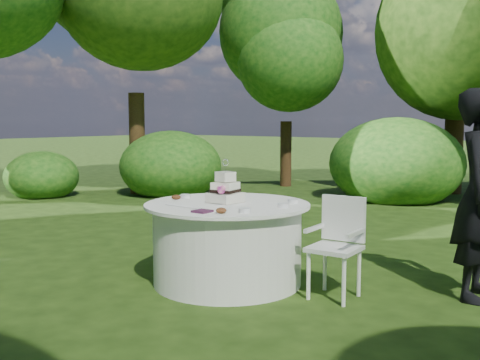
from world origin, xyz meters
name	(u,v)px	position (x,y,z in m)	size (l,w,h in m)	color
ground	(227,283)	(0.00, 0.00, 0.00)	(80.00, 80.00, 0.00)	#1C320D
napkins	(202,211)	(0.15, -0.54, 0.78)	(0.14, 0.14, 0.02)	#441D37
feather_plume	(183,206)	(-0.18, -0.42, 0.78)	(0.48, 0.07, 0.01)	white
table	(227,243)	(0.00, 0.00, 0.39)	(1.56, 1.56, 0.77)	silver
cake	(225,191)	(-0.04, 0.02, 0.88)	(0.30, 0.30, 0.41)	beige
chair	(338,238)	(1.03, 0.26, 0.52)	(0.44, 0.42, 0.88)	silver
votives	(246,201)	(0.13, 0.11, 0.79)	(1.21, 0.88, 0.04)	silver
petal_cups	(197,203)	(-0.12, -0.30, 0.79)	(0.96, 0.47, 0.05)	#562D16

